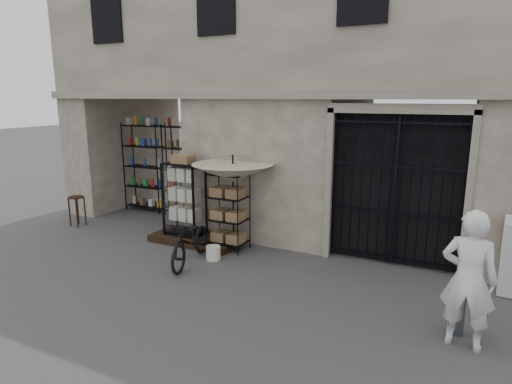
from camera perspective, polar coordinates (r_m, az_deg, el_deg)
The scene contains 14 objects.
ground at distance 7.43m, azimuth 0.77°, elevation -12.98°, with size 80.00×80.00×0.00m, color black.
main_building at distance 10.54m, azimuth 10.84°, elevation 19.43°, with size 14.00×4.00×9.00m, color #B3A38E.
shop_recess at distance 11.65m, azimuth -13.42°, elevation 3.82°, with size 3.00×1.70×3.00m, color black.
shop_shelving at distance 12.10m, azimuth -12.04°, elevation 3.01°, with size 2.70×0.50×2.50m, color black.
iron_gate at distance 8.58m, azimuth 18.17°, elevation 0.48°, with size 2.50×0.21×3.00m.
step_platform at distance 9.77m, azimuth -8.10°, elevation -6.23°, with size 2.00×0.90×0.15m, color black.
display_cabinet at distance 9.71m, azimuth -9.54°, elevation -1.42°, with size 0.95×0.78×1.77m.
wire_rack at distance 9.06m, azimuth -3.75°, elevation -2.49°, with size 0.85×0.67×1.74m.
market_umbrella at distance 8.92m, azimuth -3.11°, elevation 3.22°, with size 1.66×1.68×2.44m.
white_bucket at distance 8.71m, azimuth -5.72°, elevation -8.09°, with size 0.29×0.29×0.28m, color silver.
bicycle at distance 8.66m, azimuth -8.58°, elevation -9.30°, with size 0.60×0.91×1.72m, color black.
wooden_stool at distance 11.71m, azimuth -22.73°, elevation -2.27°, with size 0.48×0.48×0.76m.
steel_bollard at distance 6.61m, azimuth 25.52°, elevation -13.25°, with size 0.17×0.17×0.92m, color #565B60.
shopkeeper at distance 6.59m, azimuth 25.65°, elevation -17.87°, with size 0.68×1.85×0.44m, color silver.
Camera 1 is at (2.88, -6.05, 3.21)m, focal length 30.00 mm.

